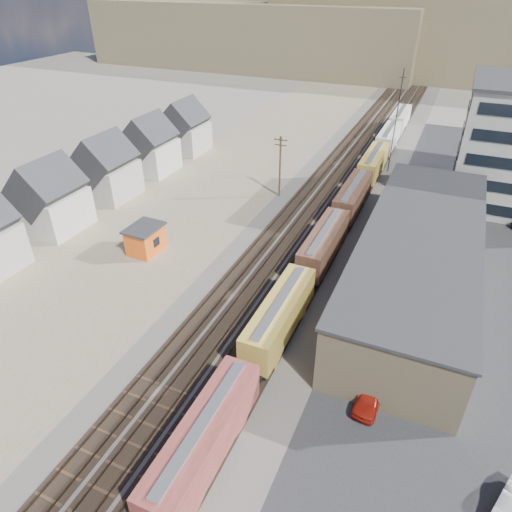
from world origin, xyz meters
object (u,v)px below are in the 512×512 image
at_px(maintenance_shed, 145,239).
at_px(parked_car_red, 370,398).
at_px(freight_train, 340,218).
at_px(utility_pole_north, 280,165).
at_px(parked_car_white, 511,504).

xyz_separation_m(maintenance_shed, parked_car_red, (32.22, -13.39, -1.02)).
bearing_deg(freight_train, parked_car_red, -69.82).
distance_m(freight_train, parked_car_red, 29.47).
bearing_deg(utility_pole_north, maintenance_shed, -112.84).
height_order(parked_car_red, parked_car_white, parked_car_red).
distance_m(parked_car_red, parked_car_white, 11.90).
xyz_separation_m(utility_pole_north, maintenance_shed, (-9.77, -23.20, -3.44)).
bearing_deg(parked_car_red, utility_pole_north, 127.06).
relative_size(utility_pole_north, parked_car_red, 2.03).
xyz_separation_m(utility_pole_north, parked_car_white, (33.17, -41.74, -4.56)).
bearing_deg(maintenance_shed, freight_train, 32.79).
bearing_deg(parked_car_red, maintenance_shed, 162.97).
bearing_deg(maintenance_shed, parked_car_red, -22.56).
bearing_deg(utility_pole_north, parked_car_white, -51.52).
relative_size(utility_pole_north, maintenance_shed, 1.99).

